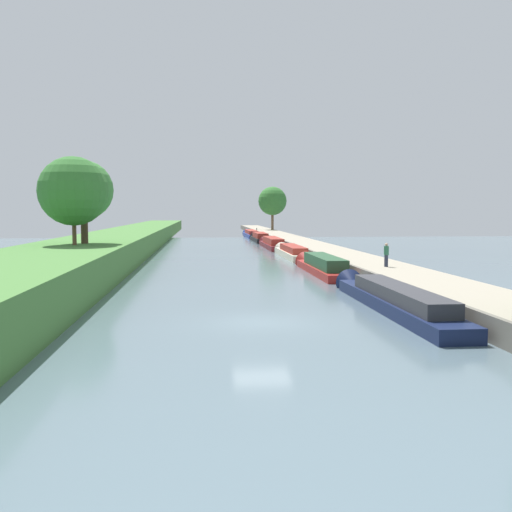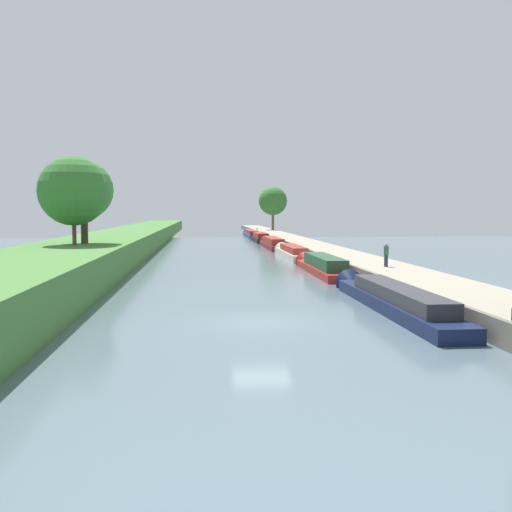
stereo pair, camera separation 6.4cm
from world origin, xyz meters
TOP-DOWN VIEW (x-y plane):
  - ground_plane at (0.00, 0.00)m, footprint 160.00×160.00m
  - right_towpath at (10.35, 0.00)m, footprint 4.44×260.00m
  - stone_quay at (8.01, 0.00)m, footprint 0.25×260.00m
  - narrowboat_navy at (6.69, 2.76)m, footprint 1.82×15.81m
  - narrowboat_red at (6.70, 19.27)m, footprint 1.95×13.59m
  - narrowboat_cream at (6.76, 34.70)m, footprint 1.84×14.12m
  - narrowboat_maroon at (6.55, 49.84)m, footprint 1.96×15.29m
  - narrowboat_black at (6.51, 65.53)m, footprint 2.04×13.47m
  - narrowboat_blue at (6.47, 81.62)m, footprint 1.95×17.11m
  - tree_rightbank_midnear at (12.04, 93.14)m, footprint 5.91×5.91m
  - tree_leftbank_downstream at (-12.05, 18.94)m, footprint 5.13×5.13m
  - tree_leftbank_upstream at (-11.69, 20.85)m, footprint 4.57×4.57m
  - person_walking at (10.17, 13.94)m, footprint 0.34×0.34m
  - mooring_bollard_far at (8.43, 89.91)m, footprint 0.16×0.16m

SIDE VIEW (x-z plane):
  - ground_plane at x=0.00m, z-range 0.00..0.00m
  - right_towpath at x=10.35m, z-range 0.00..0.97m
  - stone_quay at x=8.01m, z-range 0.00..1.02m
  - narrowboat_cream at x=6.76m, z-range -0.39..1.45m
  - narrowboat_navy at x=6.69m, z-range -0.39..1.45m
  - narrowboat_blue at x=6.47m, z-range -0.41..1.51m
  - narrowboat_red at x=6.70m, z-range -0.47..1.61m
  - narrowboat_maroon at x=6.55m, z-range -0.45..1.61m
  - narrowboat_black at x=6.51m, z-range -0.46..1.64m
  - mooring_bollard_far at x=8.43m, z-range 0.97..1.42m
  - person_walking at x=10.17m, z-range 1.01..2.67m
  - tree_leftbank_downstream at x=-12.05m, z-range 3.03..9.59m
  - tree_leftbank_upstream at x=-11.69m, z-range 3.23..9.67m
  - tree_rightbank_midnear at x=12.04m, z-range 2.45..11.38m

